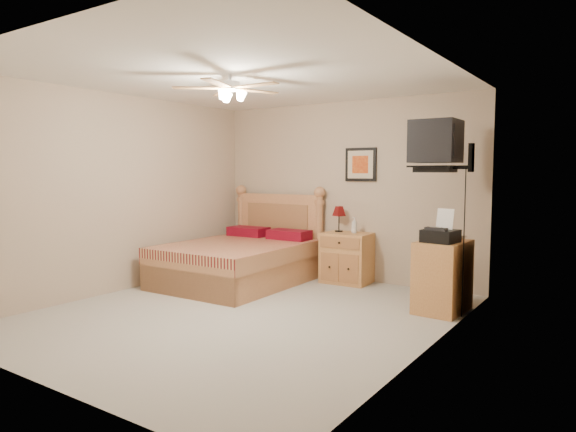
# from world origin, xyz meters

# --- Properties ---
(floor) EXTENTS (4.50, 4.50, 0.00)m
(floor) POSITION_xyz_m (0.00, 0.00, 0.00)
(floor) COLOR #A29D92
(floor) RESTS_ON ground
(ceiling) EXTENTS (4.00, 4.50, 0.04)m
(ceiling) POSITION_xyz_m (0.00, 0.00, 2.50)
(ceiling) COLOR white
(ceiling) RESTS_ON ground
(wall_back) EXTENTS (4.00, 0.04, 2.50)m
(wall_back) POSITION_xyz_m (0.00, 2.25, 1.25)
(wall_back) COLOR tan
(wall_back) RESTS_ON ground
(wall_front) EXTENTS (4.00, 0.04, 2.50)m
(wall_front) POSITION_xyz_m (0.00, -2.25, 1.25)
(wall_front) COLOR tan
(wall_front) RESTS_ON ground
(wall_left) EXTENTS (0.04, 4.50, 2.50)m
(wall_left) POSITION_xyz_m (-2.00, 0.00, 1.25)
(wall_left) COLOR tan
(wall_left) RESTS_ON ground
(wall_right) EXTENTS (0.04, 4.50, 2.50)m
(wall_right) POSITION_xyz_m (2.00, 0.00, 1.25)
(wall_right) COLOR tan
(wall_right) RESTS_ON ground
(bed) EXTENTS (1.59, 2.06, 1.31)m
(bed) POSITION_xyz_m (-1.03, 1.12, 0.66)
(bed) COLOR #B0724A
(bed) RESTS_ON ground
(nightstand) EXTENTS (0.66, 0.51, 0.69)m
(nightstand) POSITION_xyz_m (0.19, 2.00, 0.34)
(nightstand) COLOR #B4763C
(nightstand) RESTS_ON ground
(table_lamp) EXTENTS (0.24, 0.24, 0.35)m
(table_lamp) POSITION_xyz_m (0.02, 2.08, 0.87)
(table_lamp) COLOR #5B0B0C
(table_lamp) RESTS_ON nightstand
(lotion_bottle) EXTENTS (0.10, 0.10, 0.22)m
(lotion_bottle) POSITION_xyz_m (0.28, 2.05, 0.80)
(lotion_bottle) COLOR silver
(lotion_bottle) RESTS_ON nightstand
(framed_picture) EXTENTS (0.46, 0.04, 0.46)m
(framed_picture) POSITION_xyz_m (0.27, 2.23, 1.62)
(framed_picture) COLOR black
(framed_picture) RESTS_ON wall_back
(dresser) EXTENTS (0.50, 0.68, 0.78)m
(dresser) POSITION_xyz_m (1.73, 1.29, 0.39)
(dresser) COLOR #AC6B3A
(dresser) RESTS_ON ground
(fax_machine) EXTENTS (0.38, 0.39, 0.35)m
(fax_machine) POSITION_xyz_m (1.73, 1.17, 0.95)
(fax_machine) COLOR black
(fax_machine) RESTS_ON dresser
(magazine_lower) EXTENTS (0.19, 0.26, 0.02)m
(magazine_lower) POSITION_xyz_m (1.67, 1.53, 0.79)
(magazine_lower) COLOR #BBB395
(magazine_lower) RESTS_ON dresser
(magazine_upper) EXTENTS (0.29, 0.31, 0.02)m
(magazine_upper) POSITION_xyz_m (1.69, 1.54, 0.81)
(magazine_upper) COLOR tan
(magazine_upper) RESTS_ON magazine_lower
(wall_tv) EXTENTS (0.56, 0.46, 0.58)m
(wall_tv) POSITION_xyz_m (1.75, 1.34, 1.81)
(wall_tv) COLOR black
(wall_tv) RESTS_ON wall_right
(ceiling_fan) EXTENTS (1.14, 1.14, 0.28)m
(ceiling_fan) POSITION_xyz_m (0.00, -0.20, 2.36)
(ceiling_fan) COLOR white
(ceiling_fan) RESTS_ON ceiling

